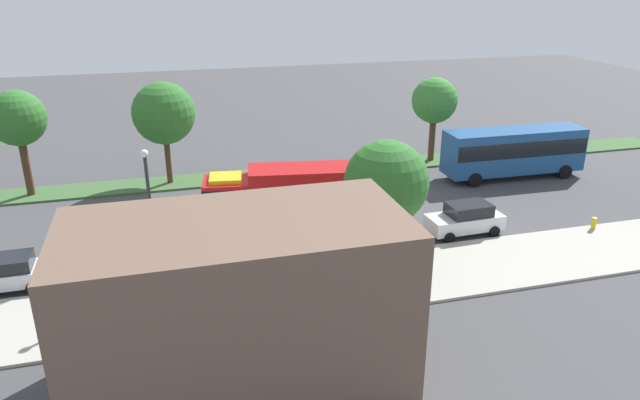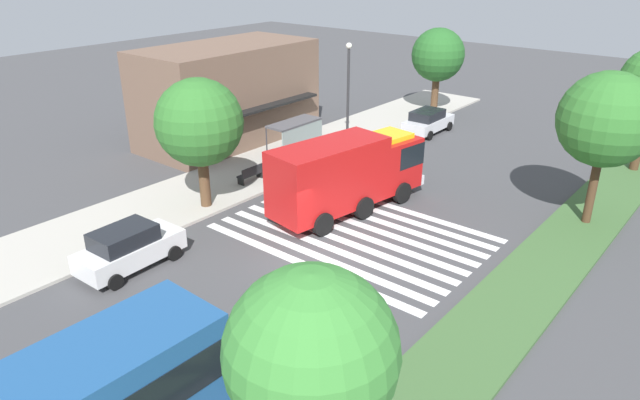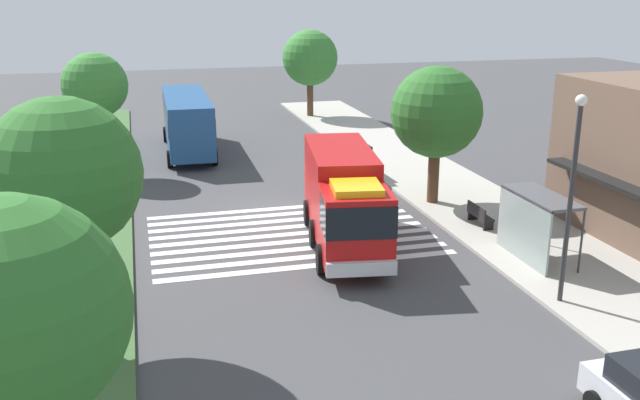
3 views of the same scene
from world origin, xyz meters
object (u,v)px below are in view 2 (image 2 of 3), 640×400
Objects in this scene: sidewalk_tree_west at (199,123)px; sidewalk_tree_east at (438,55)px; bus_stop_shelter at (298,134)px; bench_near_shelter at (251,174)px; median_tree_west at (607,120)px; parked_car_mid at (428,121)px; median_tree_far_west at (311,354)px; street_lamp at (348,90)px; parked_car_west at (129,248)px; fire_truck at (350,171)px.

sidewalk_tree_west is 23.10m from sidewalk_tree_east.
bus_stop_shelter is 0.54× the size of sidewalk_tree_east.
median_tree_west is at bearing -67.84° from bench_near_shelter.
sidewalk_tree_west is (-18.27, 2.20, 3.55)m from parked_car_mid.
median_tree_far_west is at bearing -155.56° from parked_car_mid.
parked_car_west is at bearing -173.98° from street_lamp.
median_tree_far_west is (-14.35, -9.66, 2.78)m from fire_truck.
sidewalk_tree_east is at bearing 2.21° from parked_car_west.
bus_stop_shelter is 2.19× the size of bench_near_shelter.
sidewalk_tree_west is at bearing 18.49° from parked_car_west.
fire_truck is 1.33× the size of street_lamp.
median_tree_far_west reaches higher than sidewalk_tree_east.
sidewalk_tree_west is (5.85, 2.20, 3.48)m from parked_car_west.
parked_car_west reaches higher than bench_near_shelter.
parked_car_mid is 10.98m from bus_stop_shelter.
street_lamp reaches higher than parked_car_west.
bus_stop_shelter reaches higher than parked_car_mid.
median_tree_west reaches higher than sidewalk_tree_east.
sidewalk_tree_west is at bearing 177.96° from street_lamp.
sidewalk_tree_west is at bearing -180.00° from sidewalk_tree_east.
bus_stop_shelter is (13.54, 2.76, 0.96)m from parked_car_west.
parked_car_mid is 18.74m from sidewalk_tree_west.
bus_stop_shelter is 0.49× the size of median_tree_west.
fire_truck is 7.58m from sidewalk_tree_west.
bus_stop_shelter reaches higher than parked_car_west.
sidewalk_tree_west is at bearing -175.83° from bus_stop_shelter.
median_tree_far_west is (-13.62, -15.89, 4.23)m from bench_near_shelter.
fire_truck is 5.59× the size of bench_near_shelter.
bench_near_shelter is (9.54, 2.75, -0.33)m from parked_car_west.
bench_near_shelter is 0.24× the size of street_lamp.
sidewalk_tree_east is (28.95, 2.20, 3.61)m from parked_car_west.
street_lamp is at bearing 3.88° from parked_car_west.
sidewalk_tree_west is (-3.69, -0.55, 3.81)m from bench_near_shelter.
bench_near_shelter is 5.33m from sidewalk_tree_west.
bus_stop_shelter is at bearing 71.24° from fire_truck.
street_lamp is 1.05× the size of sidewalk_tree_west.
fire_truck reaches higher than bench_near_shelter.
median_tree_far_west reaches higher than fire_truck.
fire_truck is 1.39× the size of sidewalk_tree_east.
street_lamp is at bearing -7.15° from bench_near_shelter.
median_tree_west is at bearing -56.49° from sidewalk_tree_west.
fire_truck is 2.07× the size of parked_car_mid.
parked_car_mid is 14.84m from bench_near_shelter.
bus_stop_shelter is (-10.58, 2.76, 1.03)m from parked_car_mid.
bench_near_shelter is 8.37m from street_lamp.
median_tree_far_west reaches higher than parked_car_mid.
bench_near_shelter is at bearing -179.82° from bus_stop_shelter.
bus_stop_shelter is 0.52× the size of street_lamp.
parked_car_west is at bearing 179.45° from parked_car_mid.
bench_near_shelter is 17.74m from median_tree_west.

